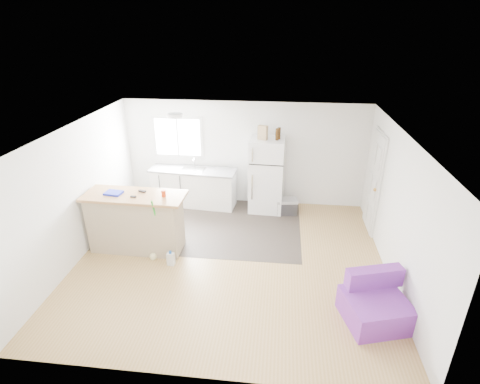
# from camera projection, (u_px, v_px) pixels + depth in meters

# --- Properties ---
(room) EXTENTS (5.51, 5.01, 2.41)m
(room) POSITION_uv_depth(u_px,v_px,m) (230.00, 201.00, 6.34)
(room) COLOR #A87F46
(room) RESTS_ON ground
(vinyl_zone) EXTENTS (4.05, 2.50, 0.00)m
(vinyl_zone) POSITION_uv_depth(u_px,v_px,m) (205.00, 224.00, 8.05)
(vinyl_zone) COLOR #302A24
(vinyl_zone) RESTS_ON floor
(window) EXTENTS (1.18, 0.06, 0.98)m
(window) POSITION_uv_depth(u_px,v_px,m) (178.00, 137.00, 8.60)
(window) COLOR white
(window) RESTS_ON back_wall
(interior_door) EXTENTS (0.11, 0.92, 2.10)m
(interior_door) POSITION_uv_depth(u_px,v_px,m) (374.00, 183.00, 7.54)
(interior_door) COLOR white
(interior_door) RESTS_ON right_wall
(ceiling_fixture) EXTENTS (0.30, 0.30, 0.07)m
(ceiling_fixture) POSITION_uv_depth(u_px,v_px,m) (175.00, 115.00, 7.06)
(ceiling_fixture) COLOR white
(ceiling_fixture) RESTS_ON ceiling
(kitchen_cabinets) EXTENTS (2.03, 0.78, 1.16)m
(kitchen_cabinets) POSITION_uv_depth(u_px,v_px,m) (194.00, 187.00, 8.75)
(kitchen_cabinets) COLOR white
(kitchen_cabinets) RESTS_ON floor
(peninsula) EXTENTS (1.86, 0.75, 1.13)m
(peninsula) POSITION_uv_depth(u_px,v_px,m) (136.00, 222.00, 6.98)
(peninsula) COLOR tan
(peninsula) RESTS_ON floor
(refrigerator) EXTENTS (0.77, 0.74, 1.68)m
(refrigerator) POSITION_uv_depth(u_px,v_px,m) (267.00, 175.00, 8.36)
(refrigerator) COLOR white
(refrigerator) RESTS_ON floor
(cooler) EXTENTS (0.51, 0.39, 0.36)m
(cooler) POSITION_uv_depth(u_px,v_px,m) (286.00, 206.00, 8.43)
(cooler) COLOR #2A2A2D
(cooler) RESTS_ON floor
(purple_seat) EXTENTS (1.04, 1.01, 0.70)m
(purple_seat) POSITION_uv_depth(u_px,v_px,m) (375.00, 305.00, 5.41)
(purple_seat) COLOR purple
(purple_seat) RESTS_ON floor
(cleaner_jug) EXTENTS (0.14, 0.11, 0.29)m
(cleaner_jug) POSITION_uv_depth(u_px,v_px,m) (171.00, 259.00, 6.67)
(cleaner_jug) COLOR silver
(cleaner_jug) RESTS_ON floor
(mop) EXTENTS (0.22, 0.34, 1.22)m
(mop) POSITION_uv_depth(u_px,v_px,m) (155.00, 248.00, 6.80)
(mop) COLOR green
(mop) RESTS_ON floor
(red_cup) EXTENTS (0.08, 0.08, 0.12)m
(red_cup) POSITION_uv_depth(u_px,v_px,m) (164.00, 193.00, 6.65)
(red_cup) COLOR red
(red_cup) RESTS_ON peninsula
(blue_tray) EXTENTS (0.32, 0.25, 0.04)m
(blue_tray) POSITION_uv_depth(u_px,v_px,m) (113.00, 193.00, 6.77)
(blue_tray) COLOR #1522C6
(blue_tray) RESTS_ON peninsula
(tool_a) EXTENTS (0.15, 0.09, 0.03)m
(tool_a) POSITION_uv_depth(u_px,v_px,m) (142.00, 191.00, 6.84)
(tool_a) COLOR black
(tool_a) RESTS_ON peninsula
(tool_b) EXTENTS (0.10, 0.05, 0.03)m
(tool_b) POSITION_uv_depth(u_px,v_px,m) (133.00, 197.00, 6.63)
(tool_b) COLOR black
(tool_b) RESTS_ON peninsula
(cardboard_box) EXTENTS (0.22, 0.17, 0.30)m
(cardboard_box) POSITION_uv_depth(u_px,v_px,m) (263.00, 133.00, 7.91)
(cardboard_box) COLOR tan
(cardboard_box) RESTS_ON refrigerator
(bottle_left) EXTENTS (0.08, 0.08, 0.25)m
(bottle_left) POSITION_uv_depth(u_px,v_px,m) (277.00, 134.00, 7.88)
(bottle_left) COLOR #3B230A
(bottle_left) RESTS_ON refrigerator
(bottle_right) EXTENTS (0.09, 0.09, 0.25)m
(bottle_right) POSITION_uv_depth(u_px,v_px,m) (279.00, 133.00, 7.94)
(bottle_right) COLOR #3B230A
(bottle_right) RESTS_ON refrigerator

